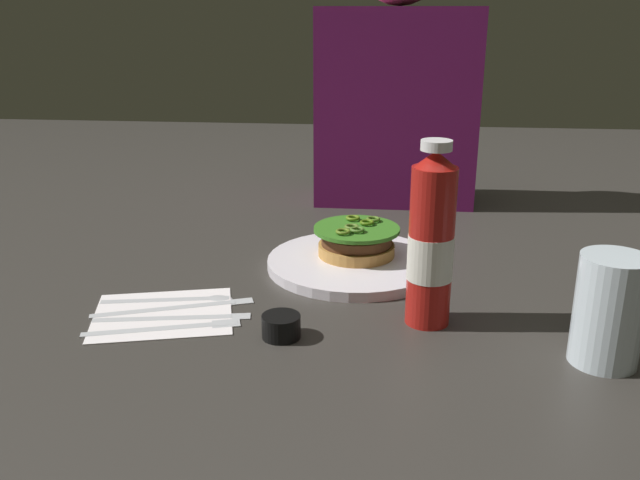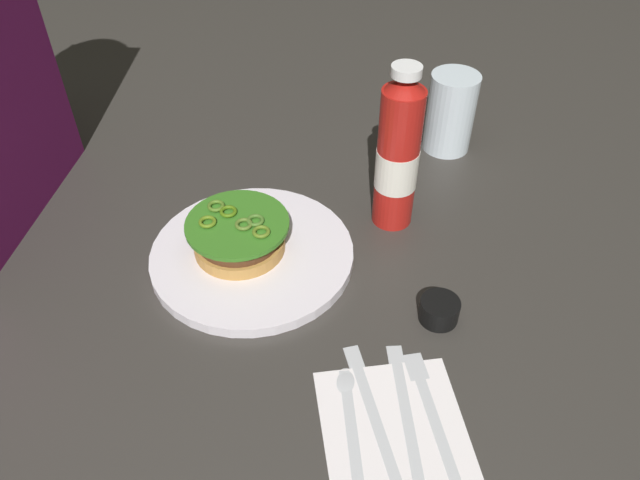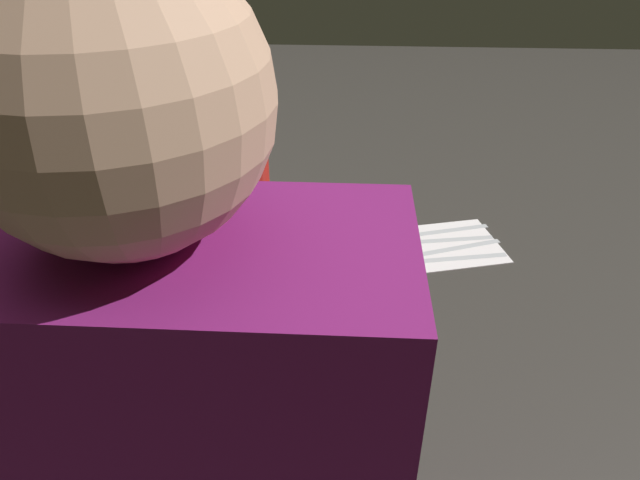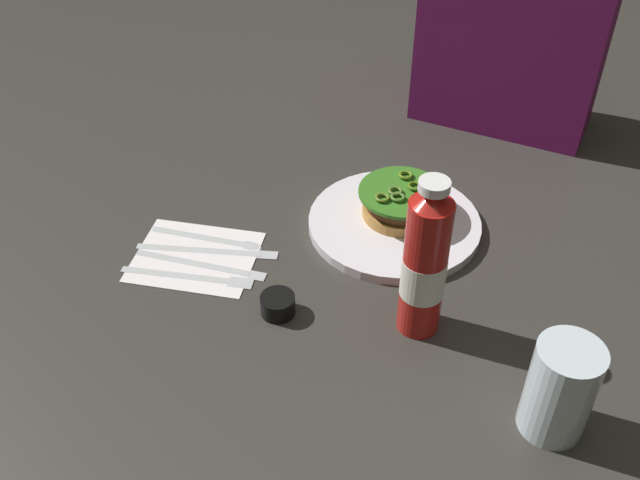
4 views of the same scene
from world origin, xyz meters
TOP-DOWN VIEW (x-y plane):
  - ground_plane at (0.00, 0.00)m, footprint 3.00×3.00m
  - dinner_plate at (-0.04, 0.13)m, footprint 0.27×0.27m
  - burger_sandwich at (-0.03, 0.15)m, footprint 0.14×0.14m
  - ketchup_bottle at (0.07, -0.05)m, footprint 0.06×0.06m
  - water_glass at (0.27, -0.14)m, footprint 0.08×0.08m
  - condiment_cup at (-0.11, -0.11)m, footprint 0.05×0.05m
  - napkin at (-0.28, -0.07)m, footprint 0.21×0.19m
  - fork_utensil at (-0.25, -0.10)m, footprint 0.20×0.07m
  - steak_knife at (-0.25, -0.08)m, footprint 0.21×0.05m
  - butter_knife at (-0.26, -0.04)m, footprint 0.21×0.09m
  - spoon_utensil at (-0.26, -0.02)m, footprint 0.18×0.05m

SIDE VIEW (x-z plane):
  - ground_plane at x=0.00m, z-range 0.00..0.00m
  - napkin at x=-0.28m, z-range 0.00..0.00m
  - fork_utensil at x=-0.25m, z-range 0.00..0.01m
  - steak_knife at x=-0.25m, z-range 0.00..0.01m
  - butter_knife at x=-0.26m, z-range 0.00..0.01m
  - spoon_utensil at x=-0.26m, z-range 0.00..0.01m
  - dinner_plate at x=-0.04m, z-range 0.00..0.02m
  - condiment_cup at x=-0.11m, z-range 0.00..0.03m
  - burger_sandwich at x=-0.03m, z-range 0.01..0.07m
  - water_glass at x=0.27m, z-range 0.00..0.13m
  - ketchup_bottle at x=0.07m, z-range -0.01..0.23m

